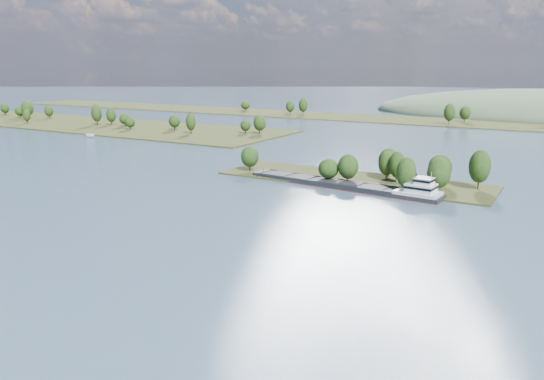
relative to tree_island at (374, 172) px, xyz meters
The scene contains 6 objects.
ground 59.77m from the tree_island, 97.98° to the right, with size 1800.00×1800.00×0.00m, color #3C5169.
tree_island is the anchor object (origin of this frame).
left_bank 250.74m from the tree_island, 161.13° to the left, with size 300.00×80.00×16.05m.
back_shoreline 220.70m from the tree_island, 89.75° to the left, with size 900.00×60.00×15.86m.
cargo_barge 12.70m from the tree_island, 102.71° to the right, with size 71.95×15.76×9.66m.
motorboat 187.71m from the tree_island, 169.31° to the left, with size 2.43×6.45×2.49m, color white.
Camera 1 is at (69.15, -0.82, 41.97)m, focal length 35.00 mm.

